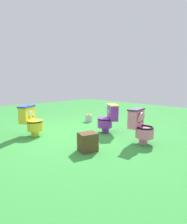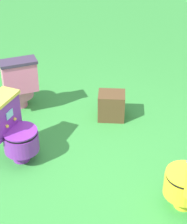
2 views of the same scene
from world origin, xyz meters
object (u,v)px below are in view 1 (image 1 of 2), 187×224
at_px(toilet_purple, 108,118).
at_px(small_crate, 88,142).
at_px(lemon_bucket, 89,118).
at_px(toilet_pink, 141,126).
at_px(toilet_yellow, 32,121).

relative_size(toilet_purple, small_crate, 2.12).
bearing_deg(small_crate, toilet_purple, -65.93).
height_order(toilet_purple, lemon_bucket, toilet_purple).
height_order(toilet_pink, toilet_purple, same).
relative_size(toilet_pink, toilet_purple, 1.00).
height_order(small_crate, lemon_bucket, small_crate).
xyz_separation_m(toilet_purple, small_crate, (-0.54, 1.20, -0.20)).
bearing_deg(small_crate, lemon_bucket, -43.11).
relative_size(toilet_pink, toilet_yellow, 1.00).
bearing_deg(toilet_pink, toilet_yellow, -64.27).
xyz_separation_m(toilet_pink, lemon_bucket, (2.27, -0.63, -0.26)).
height_order(toilet_purple, small_crate, toilet_purple).
distance_m(toilet_pink, toilet_yellow, 2.51).
bearing_deg(lemon_bucket, toilet_pink, 164.55).
distance_m(toilet_purple, small_crate, 1.33).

